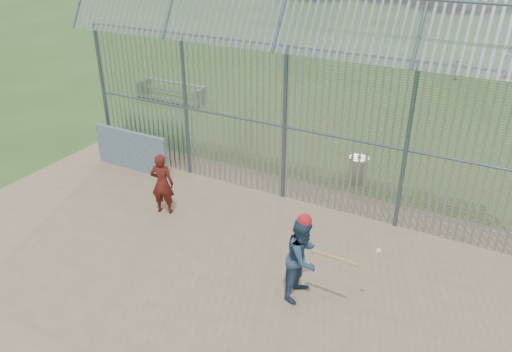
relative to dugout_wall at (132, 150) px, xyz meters
The scene contains 11 objects.
ground 5.47m from the dugout_wall, 32.23° to the right, with size 120.00×120.00×0.00m, color #2D511E.
dirt_infield 5.75m from the dugout_wall, 36.47° to the right, with size 14.00×10.00×0.02m, color #756047.
dugout_wall is the anchor object (origin of this frame).
batter 7.15m from the dugout_wall, 22.61° to the right, with size 0.83×0.64×1.70m, color navy.
onlooker 2.78m from the dugout_wall, 33.30° to the right, with size 0.58×0.38×1.59m, color maroon.
bg_kid_standing 18.35m from the dugout_wall, 60.68° to the left, with size 0.78×0.51×1.59m, color slate.
bg_kid_seated 15.94m from the dugout_wall, 64.50° to the left, with size 0.55×0.23×0.93m, color slate.
batting_gear 7.36m from the dugout_wall, 22.33° to the right, with size 1.56×0.34×0.67m.
trash_can 6.53m from the dugout_wall, 21.52° to the left, with size 0.56×0.56×0.82m.
bleacher 6.30m from the dugout_wall, 116.51° to the left, with size 3.00×0.95×0.72m.
backstop_fence 6.66m from the dugout_wall, ahead, with size 20.09×0.81×5.30m.
Camera 1 is at (4.87, -7.05, 6.56)m, focal length 35.00 mm.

